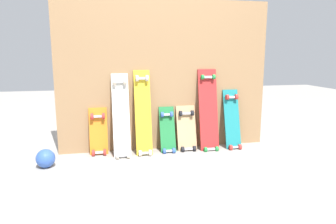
% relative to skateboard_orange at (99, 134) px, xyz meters
% --- Properties ---
extents(ground_plane, '(12.00, 12.00, 0.00)m').
position_rel_skateboard_orange_xyz_m(ground_plane, '(0.73, 0.01, -0.22)').
color(ground_plane, '#9E9991').
extents(plywood_wall_panel, '(2.31, 0.04, 1.61)m').
position_rel_skateboard_orange_xyz_m(plywood_wall_panel, '(0.73, 0.08, 0.59)').
color(plywood_wall_panel, '#99724C').
rests_on(plywood_wall_panel, ground).
extents(skateboard_orange, '(0.19, 0.15, 0.55)m').
position_rel_skateboard_orange_xyz_m(skateboard_orange, '(0.00, 0.00, 0.00)').
color(skateboard_orange, orange).
rests_on(skateboard_orange, ground).
extents(skateboard_white, '(0.17, 0.30, 0.91)m').
position_rel_skateboard_orange_xyz_m(skateboard_white, '(0.24, -0.08, 0.18)').
color(skateboard_white, silver).
rests_on(skateboard_white, ground).
extents(skateboard_yellow, '(0.17, 0.27, 0.94)m').
position_rel_skateboard_orange_xyz_m(skateboard_yellow, '(0.47, -0.06, 0.19)').
color(skateboard_yellow, gold).
rests_on(skateboard_yellow, ground).
extents(skateboard_green, '(0.17, 0.22, 0.55)m').
position_rel_skateboard_orange_xyz_m(skateboard_green, '(0.73, -0.04, -0.01)').
color(skateboard_green, '#1E7238').
rests_on(skateboard_green, ground).
extents(skateboard_natural, '(0.21, 0.21, 0.55)m').
position_rel_skateboard_orange_xyz_m(skateboard_natural, '(0.95, -0.03, -0.01)').
color(skateboard_natural, tan).
rests_on(skateboard_natural, ground).
extents(skateboard_red, '(0.21, 0.25, 0.95)m').
position_rel_skateboard_orange_xyz_m(skateboard_red, '(1.19, -0.05, 0.19)').
color(skateboard_red, '#B22626').
rests_on(skateboard_red, ground).
extents(skateboard_teal, '(0.17, 0.25, 0.72)m').
position_rel_skateboard_orange_xyz_m(skateboard_teal, '(1.47, -0.05, 0.07)').
color(skateboard_teal, '#197A7F').
rests_on(skateboard_teal, ground).
extents(rubber_ball, '(0.18, 0.18, 0.18)m').
position_rel_skateboard_orange_xyz_m(rubber_ball, '(-0.48, -0.31, -0.13)').
color(rubber_ball, '#3359B2').
rests_on(rubber_ball, ground).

